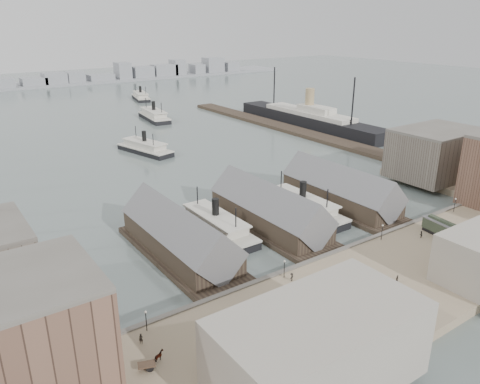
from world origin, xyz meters
TOP-DOWN VIEW (x-y plane):
  - ground at (0.00, 0.00)m, footprint 900.00×900.00m
  - quay at (0.00, -20.00)m, footprint 180.00×30.00m
  - seawall at (0.00, -5.20)m, footprint 180.00×1.20m
  - east_wharf at (78.00, 90.00)m, footprint 10.00×180.00m
  - ferry_shed_west at (-26.00, 16.88)m, footprint 14.00×42.00m
  - ferry_shed_center at (0.00, 16.88)m, footprint 14.00×42.00m
  - ferry_shed_east at (26.00, 16.88)m, footprint 14.00×42.00m
  - warehouse_east_back at (68.00, 15.00)m, footprint 28.00×20.00m
  - street_bldg_west at (-30.00, -32.00)m, footprint 30.00×16.00m
  - lamp_post_far_w at (-45.00, -7.00)m, footprint 0.44×0.44m
  - lamp_post_near_w at (-15.00, -7.00)m, footprint 0.44×0.44m
  - lamp_post_near_e at (15.00, -7.00)m, footprint 0.44×0.44m
  - lamp_post_far_e at (45.00, -7.00)m, footprint 0.44×0.44m
  - far_shore at (-2.07, 334.14)m, footprint 500.00×40.00m
  - ferry_docked_west at (-13.00, 22.09)m, footprint 8.35×27.83m
  - ferry_docked_east at (13.00, 18.59)m, footprint 8.65×28.83m
  - ferry_open_near at (3.87, 102.66)m, footprint 14.48×28.00m
  - ferry_open_mid at (35.15, 160.52)m, footprint 12.31×30.59m
  - ferry_open_far at (56.58, 226.79)m, footprint 13.86×27.93m
  - ocean_steamer at (92.00, 101.03)m, footprint 13.00×95.00m
  - tram at (28.34, -13.99)m, footprint 4.01×10.57m
  - horse_cart_left at (-47.11, -15.10)m, footprint 4.88×2.90m
  - horse_cart_center at (-8.48, -19.35)m, footprint 4.97×2.88m
  - horse_cart_right at (22.56, -20.58)m, footprint 4.70×1.95m
  - pedestrian_0 at (-47.13, -9.51)m, footprint 0.81×0.77m
  - pedestrian_1 at (-41.78, -20.04)m, footprint 1.01×1.03m
  - pedestrian_2 at (-14.61, -8.88)m, footprint 1.27×0.98m
  - pedestrian_3 at (-17.66, -24.51)m, footprint 0.67×1.07m
  - pedestrian_4 at (-2.62, -13.30)m, footprint 0.93×0.86m
  - pedestrian_5 at (2.06, -21.39)m, footprint 0.58×0.69m
  - pedestrian_6 at (23.63, -11.68)m, footprint 0.90×0.74m

SIDE VIEW (x-z plane):
  - ground at x=0.00m, z-range 0.00..0.00m
  - east_wharf at x=78.00m, z-range 0.00..1.60m
  - quay at x=0.00m, z-range 0.00..2.00m
  - seawall at x=0.00m, z-range 0.00..2.30m
  - ferry_open_far at x=56.58m, z-range -2.54..7.03m
  - ferry_open_near at x=3.87m, z-range -2.55..7.04m
  - ferry_docked_west at x=-13.00m, z-range -2.64..7.30m
  - ferry_docked_east at x=13.00m, z-range -2.73..7.56m
  - ferry_open_mid at x=35.15m, z-range -2.82..7.80m
  - pedestrian_4 at x=-2.62m, z-range 2.00..3.60m
  - horse_cart_right at x=22.56m, z-range 2.01..3.60m
  - pedestrian_5 at x=2.06m, z-range 2.00..3.63m
  - horse_cart_center at x=-8.48m, z-range 2.01..3.64m
  - pedestrian_1 at x=-41.78m, z-range 2.00..3.67m
  - pedestrian_3 at x=-17.66m, z-range 2.00..3.69m
  - horse_cart_left at x=-47.11m, z-range 2.00..3.70m
  - pedestrian_6 at x=23.63m, z-range 2.00..3.70m
  - pedestrian_2 at x=-14.61m, z-range 2.00..3.73m
  - pedestrian_0 at x=-47.13m, z-range 2.00..3.78m
  - tram at x=28.34m, z-range 2.04..5.71m
  - far_shore at x=-2.07m, z-range -3.96..11.77m
  - ocean_steamer at x=92.00m, z-range -5.41..13.59m
  - ferry_shed_west at x=-26.00m, z-range -1.66..10.94m
  - ferry_shed_center at x=0.00m, z-range -1.66..10.94m
  - ferry_shed_east at x=26.00m, z-range -1.66..10.94m
  - lamp_post_far_w at x=-45.00m, z-range 2.75..6.67m
  - lamp_post_near_w at x=-15.00m, z-range 2.75..6.67m
  - lamp_post_near_e at x=15.00m, z-range 2.75..6.67m
  - lamp_post_far_e at x=45.00m, z-range 2.75..6.67m
  - street_bldg_west at x=-30.00m, z-range 2.00..14.00m
  - warehouse_east_back at x=68.00m, z-range 2.00..17.00m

